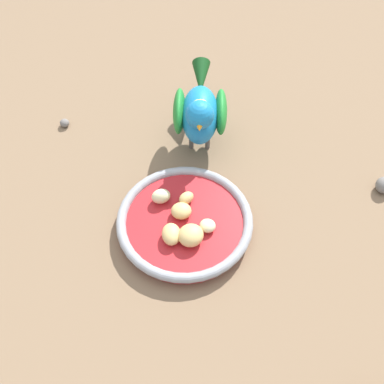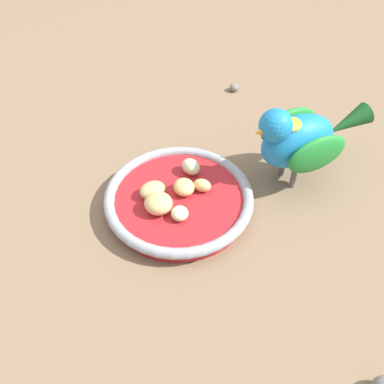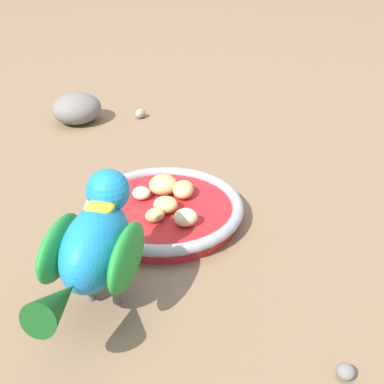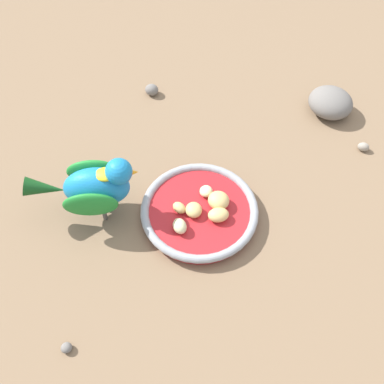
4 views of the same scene
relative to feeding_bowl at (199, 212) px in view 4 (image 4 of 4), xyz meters
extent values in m
plane|color=#7A6047|center=(0.02, 0.03, -0.01)|extent=(4.00, 4.00, 0.00)
cylinder|color=#AD1E23|center=(0.00, 0.00, 0.00)|extent=(0.19, 0.19, 0.02)
torus|color=#93969B|center=(0.00, 0.00, 0.01)|extent=(0.21, 0.21, 0.01)
ellipsoid|color=tan|center=(0.03, 0.03, 0.02)|extent=(0.05, 0.05, 0.03)
ellipsoid|color=tan|center=(-0.01, -0.01, 0.02)|extent=(0.04, 0.04, 0.02)
ellipsoid|color=tan|center=(-0.03, -0.02, 0.01)|extent=(0.03, 0.03, 0.02)
ellipsoid|color=tan|center=(0.04, 0.00, 0.02)|extent=(0.05, 0.04, 0.02)
ellipsoid|color=beige|center=(-0.01, -0.05, 0.02)|extent=(0.04, 0.04, 0.02)
ellipsoid|color=beige|center=(0.00, 0.04, 0.01)|extent=(0.03, 0.03, 0.02)
cylinder|color=#59544C|center=(-0.16, -0.05, 0.00)|extent=(0.01, 0.01, 0.04)
cylinder|color=#59544C|center=(-0.15, -0.07, 0.00)|extent=(0.01, 0.01, 0.04)
ellipsoid|color=#197AB7|center=(-0.16, -0.06, 0.06)|extent=(0.13, 0.11, 0.08)
ellipsoid|color=#1E7F2D|center=(-0.18, -0.04, 0.06)|extent=(0.09, 0.06, 0.06)
ellipsoid|color=#1E7F2D|center=(-0.15, -0.10, 0.06)|extent=(0.09, 0.06, 0.06)
cone|color=#144719|center=(-0.23, -0.11, 0.06)|extent=(0.08, 0.06, 0.05)
sphere|color=#197AB7|center=(-0.12, -0.04, 0.10)|extent=(0.06, 0.06, 0.04)
cone|color=orange|center=(-0.10, -0.03, 0.10)|extent=(0.03, 0.02, 0.02)
ellipsoid|color=yellow|center=(-0.14, -0.06, 0.09)|extent=(0.05, 0.04, 0.01)
ellipsoid|color=slate|center=(0.13, 0.35, 0.01)|extent=(0.10, 0.09, 0.05)
ellipsoid|color=gray|center=(0.22, 0.28, -0.01)|extent=(0.02, 0.02, 0.02)
ellipsoid|color=slate|center=(-0.08, -0.30, -0.01)|extent=(0.02, 0.02, 0.01)
ellipsoid|color=slate|center=(-0.22, 0.24, 0.00)|extent=(0.03, 0.03, 0.02)
camera|label=1|loc=(0.33, 0.21, 0.60)|focal=44.45mm
camera|label=2|loc=(-0.04, 0.41, 0.44)|focal=40.72mm
camera|label=3|loc=(-0.41, -0.41, 0.36)|focal=49.34mm
camera|label=4|loc=(0.19, -0.43, 0.71)|focal=45.50mm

